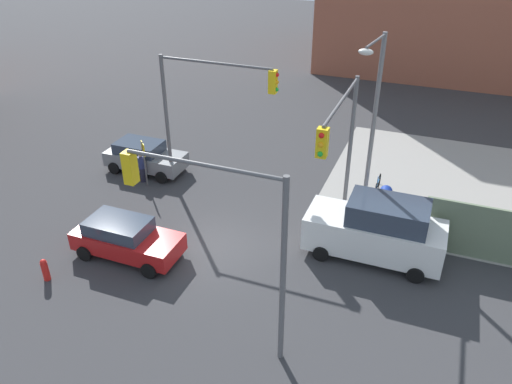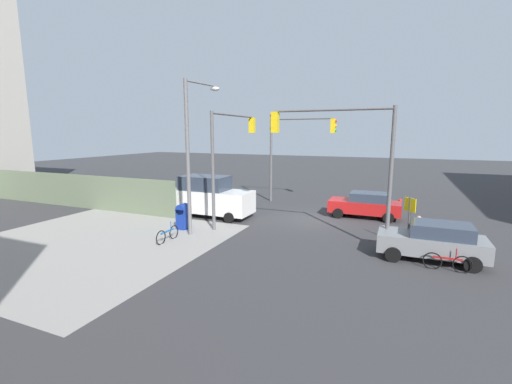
{
  "view_description": "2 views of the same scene",
  "coord_description": "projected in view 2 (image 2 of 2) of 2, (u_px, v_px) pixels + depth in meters",
  "views": [
    {
      "loc": [
        7.81,
        -15.09,
        12.46
      ],
      "look_at": [
        1.26,
        1.68,
        2.0
      ],
      "focal_mm": 35.0,
      "sensor_mm": 36.0,
      "label": 1
    },
    {
      "loc": [
        -4.88,
        20.59,
        5.32
      ],
      "look_at": [
        2.83,
        2.44,
        1.93
      ],
      "focal_mm": 24.0,
      "sensor_mm": 36.0,
      "label": 2
    }
  ],
  "objects": [
    {
      "name": "ground_plane",
      "position": [
        313.0,
        219.0,
        21.46
      ],
      "size": [
        120.0,
        120.0,
        0.0
      ],
      "primitive_type": "plane",
      "color": "#333335"
    },
    {
      "name": "sidewalk_corner",
      "position": [
        88.0,
        243.0,
        16.76
      ],
      "size": [
        12.0,
        12.0,
        0.01
      ],
      "primitive_type": "cube",
      "color": "gray",
      "rests_on": "ground"
    },
    {
      "name": "construction_fence",
      "position": [
        47.0,
        188.0,
        25.97
      ],
      "size": [
        23.55,
        0.12,
        2.4
      ],
      "primitive_type": "cube",
      "color": "#607056",
      "rests_on": "ground"
    },
    {
      "name": "traffic_signal_nw_corner",
      "position": [
        341.0,
        148.0,
        15.72
      ],
      "size": [
        5.8,
        0.36,
        6.5
      ],
      "color": "#59595B",
      "rests_on": "ground"
    },
    {
      "name": "traffic_signal_se_corner",
      "position": [
        295.0,
        143.0,
        25.76
      ],
      "size": [
        5.09,
        0.36,
        6.5
      ],
      "color": "#59595B",
      "rests_on": "ground"
    },
    {
      "name": "traffic_signal_ne_corner",
      "position": [
        231.0,
        145.0,
        20.29
      ],
      "size": [
        0.36,
        5.67,
        6.5
      ],
      "color": "#59595B",
      "rests_on": "ground"
    },
    {
      "name": "street_lamp_corner",
      "position": [
        192.0,
        145.0,
        17.72
      ],
      "size": [
        0.69,
        2.66,
        8.0
      ],
      "color": "slate",
      "rests_on": "ground"
    },
    {
      "name": "warning_sign_two_way",
      "position": [
        409.0,
        213.0,
        15.9
      ],
      "size": [
        0.48,
        0.48,
        2.4
      ],
      "color": "#4C4C4C",
      "rests_on": "ground"
    },
    {
      "name": "mailbox_blue",
      "position": [
        183.0,
        216.0,
        19.19
      ],
      "size": [
        0.56,
        0.64,
        1.43
      ],
      "color": "navy",
      "rests_on": "ground"
    },
    {
      "name": "fire_hydrant",
      "position": [
        400.0,
        205.0,
        23.26
      ],
      "size": [
        0.26,
        0.26,
        0.94
      ],
      "color": "red",
      "rests_on": "ground"
    },
    {
      "name": "sedan_red",
      "position": [
        366.0,
        205.0,
        21.77
      ],
      "size": [
        4.38,
        2.02,
        1.62
      ],
      "color": "#B21919",
      "rests_on": "ground"
    },
    {
      "name": "hatchback_gray",
      "position": [
        433.0,
        241.0,
        14.42
      ],
      "size": [
        4.21,
        2.02,
        1.62
      ],
      "color": "slate",
      "rests_on": "ground"
    },
    {
      "name": "van_white_delivery",
      "position": [
        210.0,
        197.0,
        22.06
      ],
      "size": [
        5.4,
        2.32,
        2.62
      ],
      "color": "white",
      "rests_on": "ground"
    },
    {
      "name": "pedestrian_crossing",
      "position": [
        418.0,
        233.0,
        15.64
      ],
      "size": [
        0.36,
        0.36,
        1.62
      ],
      "rotation": [
        0.0,
        0.0,
        2.99
      ],
      "color": "navy",
      "rests_on": "ground"
    },
    {
      "name": "bicycle_leaning_on_fence",
      "position": [
        168.0,
        234.0,
        17.03
      ],
      "size": [
        0.05,
        1.75,
        0.97
      ],
      "color": "black",
      "rests_on": "ground"
    },
    {
      "name": "bicycle_at_crosswalk",
      "position": [
        447.0,
        262.0,
        13.34
      ],
      "size": [
        1.75,
        0.05,
        0.97
      ],
      "color": "black",
      "rests_on": "ground"
    }
  ]
}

